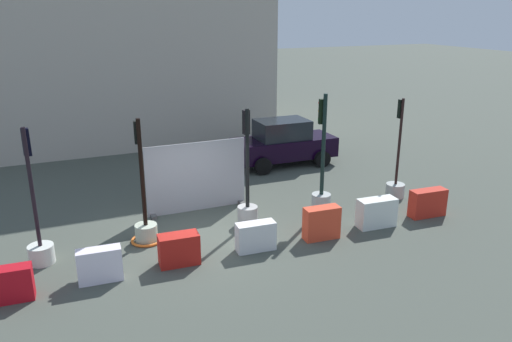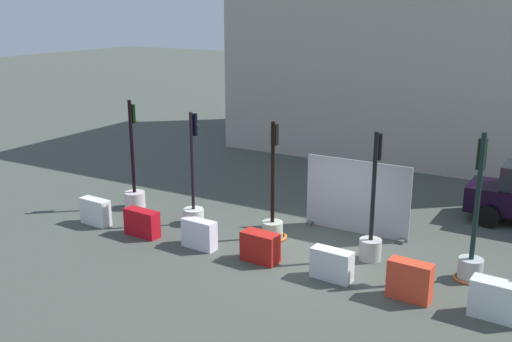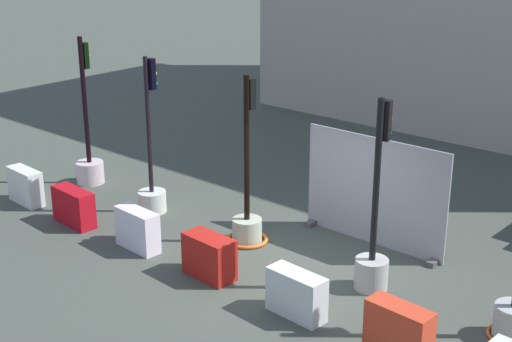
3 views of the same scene
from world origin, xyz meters
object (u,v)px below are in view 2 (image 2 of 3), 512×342
Objects in this scene: traffic_light_2 at (273,218)px; construction_barrier_4 at (332,265)px; traffic_light_4 at (472,250)px; construction_barrier_2 at (199,234)px; construction_barrier_5 at (410,281)px; construction_barrier_6 at (498,300)px; traffic_light_3 at (371,232)px; traffic_light_1 at (194,202)px; construction_barrier_3 at (260,247)px; traffic_light_0 at (134,189)px; construction_barrier_0 at (95,212)px; construction_barrier_1 at (142,223)px.

traffic_light_2 is 3.00m from construction_barrier_4.
traffic_light_4 reaches higher than construction_barrier_2.
construction_barrier_6 is at bearing 2.28° from construction_barrier_5.
construction_barrier_6 is at bearing -25.34° from traffic_light_3.
traffic_light_1 is 3.30× the size of construction_barrier_4.
traffic_light_2 is 1.67m from construction_barrier_3.
construction_barrier_3 is 5.78m from construction_barrier_6.
traffic_light_0 reaches higher than traffic_light_3.
construction_barrier_0 is at bearing -90.14° from traffic_light_0.
traffic_light_1 reaches higher than construction_barrier_1.
construction_barrier_6 is at bearing -8.37° from traffic_light_0.
traffic_light_3 is at bearing 1.47° from traffic_light_1.
traffic_light_3 is 2.90m from construction_barrier_3.
traffic_light_0 is at bearing 155.66° from construction_barrier_2.
construction_barrier_3 is (3.81, 0.16, 0.00)m from construction_barrier_1.
construction_barrier_0 is at bearing -168.28° from traffic_light_3.
traffic_light_1 is at bearing -178.40° from traffic_light_4.
construction_barrier_5 is at bearing -21.05° from traffic_light_2.
construction_barrier_0 is (-5.15, -1.72, -0.19)m from traffic_light_2.
traffic_light_3 is 4.61m from construction_barrier_2.
traffic_light_2 reaches higher than construction_barrier_2.
traffic_light_1 is 1.73m from construction_barrier_1.
construction_barrier_3 is at bearing -24.20° from traffic_light_1.
traffic_light_1 is at bearing -178.53° from traffic_light_3.
construction_barrier_5 is (3.93, -0.12, 0.06)m from construction_barrier_3.
traffic_light_2 is 0.93× the size of traffic_light_4.
traffic_light_4 is 1.90m from construction_barrier_6.
traffic_light_3 is 0.94× the size of traffic_light_4.
traffic_light_1 is 2.98m from construction_barrier_0.
construction_barrier_5 is (9.57, -1.75, -0.19)m from traffic_light_0.
traffic_light_4 is at bearing 13.95° from construction_barrier_2.
construction_barrier_3 is 2.02m from construction_barrier_4.
construction_barrier_1 is 5.83m from construction_barrier_4.
construction_barrier_2 is 5.80m from construction_barrier_5.
traffic_light_0 is 3.42× the size of construction_barrier_4.
traffic_light_1 is 1.01× the size of traffic_light_3.
construction_barrier_2 is 1.87m from construction_barrier_3.
traffic_light_2 is 2.16m from construction_barrier_2.
traffic_light_4 reaches higher than construction_barrier_3.
traffic_light_3 reaches higher than construction_barrier_1.
traffic_light_1 is at bearing 31.12° from construction_barrier_0.
traffic_light_0 is at bearing 163.84° from construction_barrier_3.
traffic_light_4 is at bearing -0.08° from traffic_light_0.
traffic_light_0 is at bearing 174.62° from traffic_light_1.
construction_barrier_4 is at bearing -150.12° from traffic_light_4.
traffic_light_3 is 3.39× the size of construction_barrier_5.
construction_barrier_4 is at bearing -1.48° from construction_barrier_3.
traffic_light_3 is (2.93, -0.04, 0.16)m from traffic_light_2.
traffic_light_3 is 6.49m from construction_barrier_1.
traffic_light_4 reaches higher than traffic_light_2.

